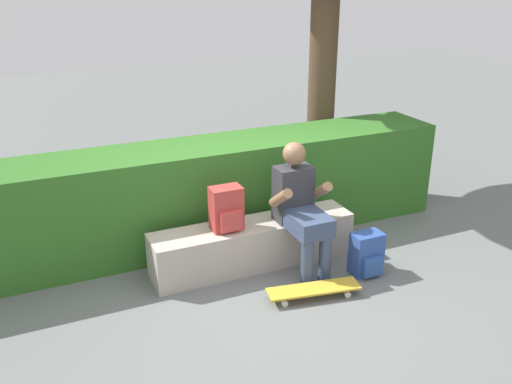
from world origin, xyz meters
TOP-DOWN VIEW (x-y plane):
  - ground_plane at (0.00, 0.00)m, footprint 24.00×24.00m
  - bench_main at (0.00, 0.35)m, footprint 1.93×0.41m
  - person_skater at (0.38, 0.14)m, footprint 0.49×0.62m
  - skateboard_near_person at (0.24, -0.39)m, footprint 0.82×0.33m
  - backpack_on_bench at (-0.26, 0.34)m, footprint 0.28×0.23m
  - backpack_on_ground at (0.88, -0.23)m, footprint 0.28×0.23m
  - hedge_row at (-0.33, 1.04)m, footprint 5.32×0.72m

SIDE VIEW (x-z plane):
  - ground_plane at x=0.00m, z-range 0.00..0.00m
  - skateboard_near_person at x=0.24m, z-range 0.03..0.12m
  - backpack_on_ground at x=0.88m, z-range -0.01..0.39m
  - bench_main at x=0.00m, z-range 0.00..0.42m
  - hedge_row at x=-0.33m, z-range 0.00..1.02m
  - backpack_on_bench at x=-0.26m, z-range 0.42..0.82m
  - person_skater at x=0.38m, z-range 0.04..1.22m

